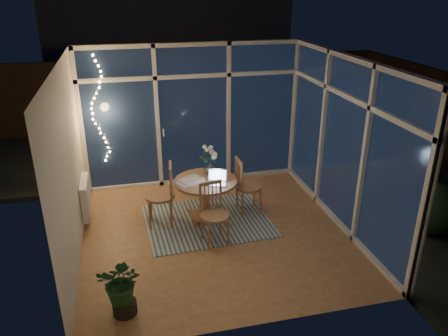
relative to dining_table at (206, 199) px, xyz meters
The scene contains 25 objects.
floor 0.60m from the dining_table, 81.47° to the right, with size 4.00×4.00×0.00m, color brown.
ceiling 2.32m from the dining_table, 81.47° to the right, with size 4.00×4.00×0.00m, color white.
wall_back 1.79m from the dining_table, 87.18° to the left, with size 4.00×0.04×2.60m, color beige.
wall_front 2.67m from the dining_table, 88.30° to the right, with size 4.00×0.04×2.60m, color beige.
wall_left 2.21m from the dining_table, 165.60° to the right, with size 0.04×4.00×2.60m, color beige.
wall_right 2.34m from the dining_table, 13.41° to the right, with size 0.04×4.00×2.60m, color beige.
window_wall_back 1.75m from the dining_table, 87.10° to the left, with size 4.00×0.10×2.60m, color silver.
window_wall_right 2.30m from the dining_table, 13.67° to the right, with size 0.10×4.00×2.60m, color silver.
radiator 1.91m from the dining_table, 167.74° to the left, with size 0.10×0.70×0.58m, color white.
fairy_lights 2.41m from the dining_table, 138.68° to the left, with size 0.24×0.10×1.85m, color #F0B060, non-canonical shape.
garden_patio 4.56m from the dining_table, 82.74° to the left, with size 12.00×6.00×0.10m, color black.
garden_fence 5.04m from the dining_table, 89.15° to the left, with size 11.00×0.08×1.80m, color #321D12.
neighbour_roof 8.23m from the dining_table, 87.32° to the left, with size 7.00×3.00×2.20m, color #363941.
garden_shrubs 3.00m from the dining_table, 104.03° to the left, with size 0.90×0.90×0.90m, color black.
rug 0.35m from the dining_table, 90.00° to the right, with size 1.95×1.56×0.01m, color beige.
dining_table is the anchor object (origin of this frame).
chair_left 0.75m from the dining_table, behind, with size 0.48×0.48×1.03m, color #8B5D3F.
chair_right 0.74m from the dining_table, ahead, with size 0.45×0.45×0.97m, color #8B5D3F.
chair_front 0.74m from the dining_table, 90.99° to the right, with size 0.43×0.43×0.93m, color #8B5D3F.
laptop 0.50m from the dining_table, 50.96° to the right, with size 0.30×0.26×0.22m, color silver, non-canonical shape.
flower_vase 0.51m from the dining_table, 60.61° to the left, with size 0.20×0.20×0.21m, color silver.
bowl 0.49m from the dining_table, 21.26° to the left, with size 0.15×0.15×0.04m, color white.
newspapers 0.42m from the dining_table, behind, with size 0.39×0.30×0.01m, color silver.
phone 0.38m from the dining_table, 59.01° to the right, with size 0.10×0.05×0.01m, color black.
potted_plant 2.37m from the dining_table, 124.61° to the right, with size 0.54×0.47×0.76m, color #19461D.
Camera 1 is at (-1.23, -5.62, 3.55)m, focal length 35.00 mm.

